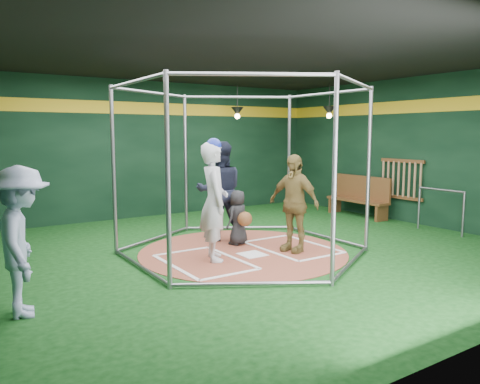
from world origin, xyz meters
TOP-DOWN VIEW (x-y plane):
  - room_shell at (0.00, 0.01)m, footprint 10.10×9.10m
  - clay_disc at (0.00, 0.00)m, footprint 3.80×3.80m
  - home_plate at (0.00, -0.30)m, footprint 0.43×0.43m
  - batter_box_left at (-0.95, -0.25)m, footprint 1.17×1.77m
  - batter_box_right at (0.95, -0.25)m, footprint 1.17×1.77m
  - batting_cage at (-0.00, -0.00)m, footprint 4.05×4.67m
  - bat_rack at (4.93, 0.40)m, footprint 0.07×1.25m
  - pendant_lamp_near at (2.20, 3.60)m, footprint 0.34×0.34m
  - pendant_lamp_far at (4.00, 2.00)m, footprint 0.34×0.34m
  - batter_figure at (-0.72, -0.19)m, footprint 0.70×0.85m
  - visitor_leopard at (0.79, -0.47)m, footprint 0.70×1.12m
  - catcher_figure at (0.22, 0.49)m, footprint 0.60×0.63m
  - umpire at (0.16, 1.09)m, footprint 1.19×1.08m
  - bystander_blue at (-3.84, -1.07)m, footprint 0.84×1.25m
  - dugout_bench at (4.63, 1.46)m, footprint 0.43×1.82m
  - steel_railing at (4.55, -0.94)m, footprint 0.05×1.12m

SIDE VIEW (x-z plane):
  - clay_disc at x=0.00m, z-range 0.00..0.01m
  - batter_box_left at x=-0.95m, z-range 0.01..0.02m
  - batter_box_right at x=0.95m, z-range 0.01..0.02m
  - home_plate at x=0.00m, z-range 0.01..0.02m
  - dugout_bench at x=4.63m, z-range 0.01..1.07m
  - catcher_figure at x=0.22m, z-range 0.01..1.07m
  - steel_railing at x=4.55m, z-range 0.16..1.13m
  - bystander_blue at x=-3.84m, z-range 0.00..1.79m
  - visitor_leopard at x=0.79m, z-range 0.01..1.79m
  - umpire at x=0.16m, z-range 0.01..2.00m
  - batter_figure at x=-0.72m, z-range 0.00..2.08m
  - bat_rack at x=4.93m, z-range 0.56..1.54m
  - batting_cage at x=0.00m, z-range 0.00..3.00m
  - room_shell at x=0.00m, z-range -0.01..3.52m
  - pendant_lamp_near at x=2.20m, z-range 2.29..3.19m
  - pendant_lamp_far at x=4.00m, z-range 2.29..3.19m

